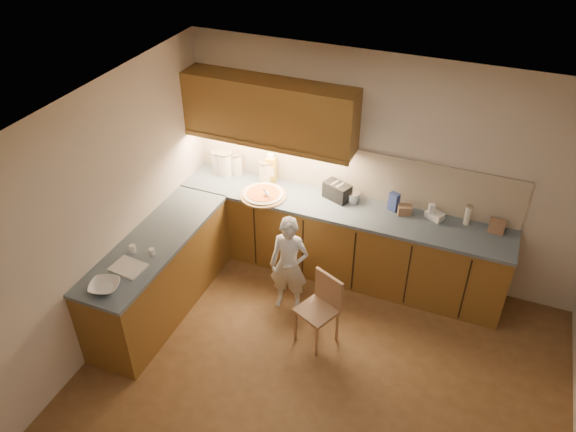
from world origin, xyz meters
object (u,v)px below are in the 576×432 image
(pizza_on_board, at_px, (263,195))
(wooden_chair, at_px, (322,305))
(oil_jug, at_px, (271,169))
(child, at_px, (289,265))
(toaster, at_px, (337,191))

(pizza_on_board, bearing_deg, wooden_chair, -41.89)
(pizza_on_board, relative_size, oil_jug, 1.44)
(oil_jug, bearing_deg, child, -57.35)
(pizza_on_board, bearing_deg, oil_jug, 98.05)
(child, distance_m, toaster, 1.03)
(child, xyz_separation_m, oil_jug, (-0.62, 0.97, 0.51))
(pizza_on_board, height_order, child, child)
(child, bearing_deg, oil_jug, 116.35)
(wooden_chair, bearing_deg, pizza_on_board, 162.32)
(wooden_chair, height_order, toaster, toaster)
(pizza_on_board, bearing_deg, child, -47.63)
(child, distance_m, wooden_chair, 0.59)
(pizza_on_board, relative_size, toaster, 1.54)
(pizza_on_board, xyz_separation_m, child, (0.57, -0.63, -0.37))
(child, height_order, oil_jug, oil_jug)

